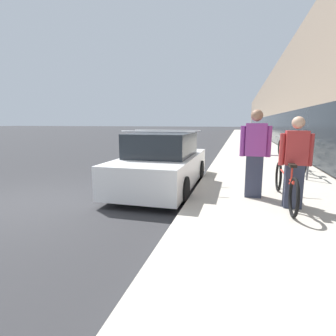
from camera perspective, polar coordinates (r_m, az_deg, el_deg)
name	(u,v)px	position (r m, az deg, el deg)	size (l,w,h in m)	color
ground_plane	(29,205)	(6.33, -28.02, -7.09)	(220.00, 220.00, 0.00)	#303033
sidewalk_slab	(248,141)	(25.45, 17.02, 5.74)	(3.63, 70.00, 0.15)	#BCB5A5
storefront_facade	(310,109)	(34.29, 28.60, 11.23)	(10.01, 70.00, 6.48)	gray
tandem_bicycle	(285,184)	(5.69, 24.14, -3.20)	(0.52, 2.47, 0.86)	black
person_rider	(295,163)	(5.32, 25.92, 1.03)	(0.57, 0.22, 1.68)	#33384C
person_bystander	(255,154)	(5.78, 18.38, 2.93)	(0.62, 0.24, 1.83)	#33384C
bike_rack_hoop	(306,160)	(8.39, 27.80, 1.50)	(0.05, 0.60, 0.84)	#4C4C51
cruiser_bike_nearest	(299,160)	(9.43, 26.71, 1.57)	(0.52, 1.82, 0.90)	black
cruiser_bike_middle	(291,153)	(11.60, 25.23, 3.04)	(0.52, 1.71, 0.90)	black
cruiser_bike_farthest	(281,148)	(13.58, 23.42, 4.08)	(0.52, 1.77, 0.93)	black
parked_sedan_curbside	(162,164)	(6.85, -1.23, 0.99)	(1.84, 4.02, 1.52)	white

